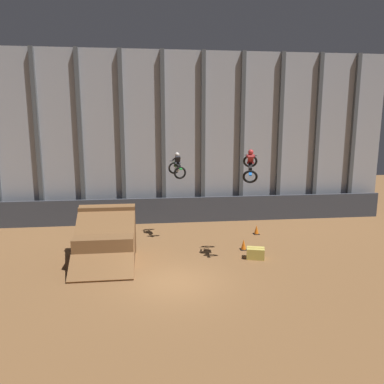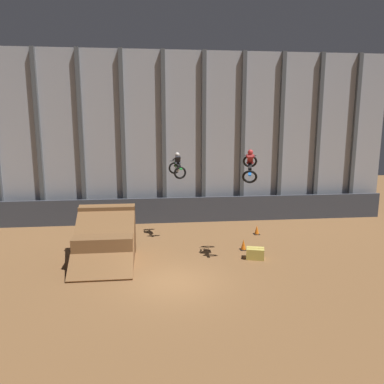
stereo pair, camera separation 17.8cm
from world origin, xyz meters
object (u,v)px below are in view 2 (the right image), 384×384
at_px(rider_bike_right_air, 250,165).
at_px(traffic_cone_arena_edge, 257,230).
at_px(dirt_ramp, 106,241).
at_px(rider_bike_left_air, 177,167).
at_px(hay_bale_trackside, 255,253).
at_px(traffic_cone_near_ramp, 243,245).

distance_m(rider_bike_right_air, traffic_cone_arena_edge, 6.31).
bearing_deg(traffic_cone_arena_edge, dirt_ramp, -159.55).
distance_m(rider_bike_left_air, hay_bale_trackside, 6.83).
distance_m(dirt_ramp, traffic_cone_arena_edge, 9.47).
relative_size(rider_bike_left_air, rider_bike_right_air, 0.97).
xyz_separation_m(dirt_ramp, rider_bike_left_air, (3.91, 3.27, 3.40)).
distance_m(rider_bike_left_air, traffic_cone_near_ramp, 5.94).
bearing_deg(hay_bale_trackside, rider_bike_right_air, 171.88).
xyz_separation_m(traffic_cone_near_ramp, traffic_cone_arena_edge, (1.53, 2.72, 0.00)).
bearing_deg(hay_bale_trackside, traffic_cone_arena_edge, 72.97).
distance_m(rider_bike_left_air, rider_bike_right_air, 5.22).
height_order(dirt_ramp, hay_bale_trackside, dirt_ramp).
relative_size(dirt_ramp, traffic_cone_near_ramp, 7.16).
xyz_separation_m(traffic_cone_arena_edge, hay_bale_trackside, (-1.25, -4.10, -0.00)).
bearing_deg(traffic_cone_near_ramp, dirt_ramp, -175.43).
bearing_deg(rider_bike_left_air, hay_bale_trackside, -57.37).
xyz_separation_m(rider_bike_left_air, rider_bike_right_air, (3.30, -4.01, 0.51)).
distance_m(traffic_cone_near_ramp, traffic_cone_arena_edge, 3.12).
relative_size(dirt_ramp, rider_bike_right_air, 2.19).
bearing_deg(rider_bike_left_air, dirt_ramp, -149.66).
xyz_separation_m(rider_bike_left_air, traffic_cone_arena_edge, (4.95, 0.03, -4.05)).
xyz_separation_m(rider_bike_left_air, traffic_cone_near_ramp, (3.42, -2.69, -4.05)).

